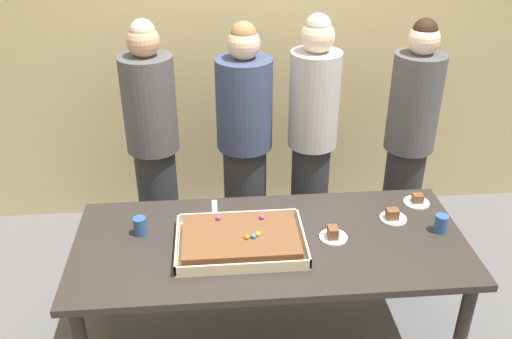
# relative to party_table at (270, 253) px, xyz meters

# --- Properties ---
(interior_back_panel) EXTENTS (8.00, 0.12, 3.00)m
(interior_back_panel) POSITION_rel_party_table_xyz_m (0.00, 1.60, 0.83)
(interior_back_panel) COLOR #CCB784
(interior_back_panel) RESTS_ON ground_plane
(party_table) EXTENTS (2.08, 0.90, 0.75)m
(party_table) POSITION_rel_party_table_xyz_m (0.00, 0.00, 0.00)
(party_table) COLOR #2D2826
(party_table) RESTS_ON ground_plane
(sheet_cake) EXTENTS (0.67, 0.47, 0.10)m
(sheet_cake) POSITION_rel_party_table_xyz_m (-0.16, -0.03, 0.12)
(sheet_cake) COLOR beige
(sheet_cake) RESTS_ON party_table
(plated_slice_near_left) EXTENTS (0.15, 0.15, 0.07)m
(plated_slice_near_left) POSITION_rel_party_table_xyz_m (0.33, -0.01, 0.10)
(plated_slice_near_left) COLOR white
(plated_slice_near_left) RESTS_ON party_table
(plated_slice_near_right) EXTENTS (0.15, 0.15, 0.07)m
(plated_slice_near_right) POSITION_rel_party_table_xyz_m (0.70, 0.14, 0.10)
(plated_slice_near_right) COLOR white
(plated_slice_near_right) RESTS_ON party_table
(plated_slice_far_left) EXTENTS (0.15, 0.15, 0.06)m
(plated_slice_far_left) POSITION_rel_party_table_xyz_m (0.89, 0.29, 0.10)
(plated_slice_far_left) COLOR white
(plated_slice_far_left) RESTS_ON party_table
(drink_cup_nearest) EXTENTS (0.07, 0.07, 0.10)m
(drink_cup_nearest) POSITION_rel_party_table_xyz_m (0.92, 0.01, 0.13)
(drink_cup_nearest) COLOR #2D5199
(drink_cup_nearest) RESTS_ON party_table
(drink_cup_middle) EXTENTS (0.07, 0.07, 0.10)m
(drink_cup_middle) POSITION_rel_party_table_xyz_m (-0.69, 0.12, 0.13)
(drink_cup_middle) COLOR #2D5199
(drink_cup_middle) RESTS_ON party_table
(cake_server_utensil) EXTENTS (0.03, 0.20, 0.01)m
(cake_server_utensil) POSITION_rel_party_table_xyz_m (-0.29, 0.32, 0.08)
(cake_server_utensil) COLOR silver
(cake_server_utensil) RESTS_ON party_table
(person_serving_front) EXTENTS (0.32, 0.32, 1.74)m
(person_serving_front) POSITION_rel_party_table_xyz_m (0.37, 0.87, 0.24)
(person_serving_front) COLOR #28282D
(person_serving_front) RESTS_ON ground_plane
(person_green_shirt_behind) EXTENTS (0.34, 0.34, 1.71)m
(person_green_shirt_behind) POSITION_rel_party_table_xyz_m (-0.67, 0.92, 0.22)
(person_green_shirt_behind) COLOR #28282D
(person_green_shirt_behind) RESTS_ON ground_plane
(person_striped_tie_right) EXTENTS (0.36, 0.36, 1.69)m
(person_striped_tie_right) POSITION_rel_party_table_xyz_m (-0.07, 0.91, 0.19)
(person_striped_tie_right) COLOR #28282D
(person_striped_tie_right) RESTS_ON ground_plane
(person_far_right_suit) EXTENTS (0.32, 0.32, 1.70)m
(person_far_right_suit) POSITION_rel_party_table_xyz_m (1.01, 0.84, 0.21)
(person_far_right_suit) COLOR #28282D
(person_far_right_suit) RESTS_ON ground_plane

